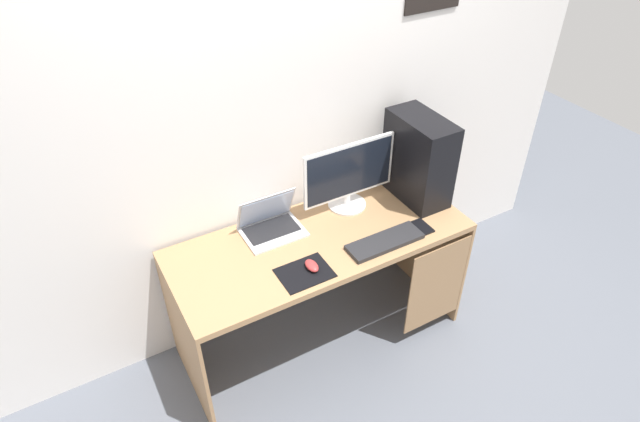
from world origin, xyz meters
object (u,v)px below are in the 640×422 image
at_px(pc_tower, 418,158).
at_px(keyboard, 385,242).
at_px(mouse_left, 312,266).
at_px(laptop, 271,224).
at_px(cell_phone, 423,227).
at_px(monitor, 349,176).

bearing_deg(pc_tower, keyboard, -145.57).
bearing_deg(keyboard, mouse_left, 177.32).
bearing_deg(keyboard, laptop, 140.04).
height_order(pc_tower, cell_phone, pc_tower).
bearing_deg(pc_tower, cell_phone, -118.81).
xyz_separation_m(laptop, mouse_left, (0.04, -0.38, -0.02)).
bearing_deg(cell_phone, keyboard, -178.17).
distance_m(monitor, keyboard, 0.43).
bearing_deg(monitor, keyboard, -91.13).
relative_size(monitor, keyboard, 1.34).
relative_size(monitor, mouse_left, 5.85).
bearing_deg(laptop, monitor, -1.95).
xyz_separation_m(monitor, cell_phone, (0.25, -0.37, -0.20)).
bearing_deg(monitor, pc_tower, -14.35).
bearing_deg(monitor, cell_phone, -56.10).
xyz_separation_m(keyboard, cell_phone, (0.26, 0.01, -0.01)).
bearing_deg(mouse_left, pc_tower, 17.20).
bearing_deg(cell_phone, pc_tower, 61.19).
relative_size(laptop, mouse_left, 3.36).
bearing_deg(keyboard, pc_tower, 34.43).
height_order(laptop, cell_phone, laptop).
relative_size(keyboard, cell_phone, 3.23).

